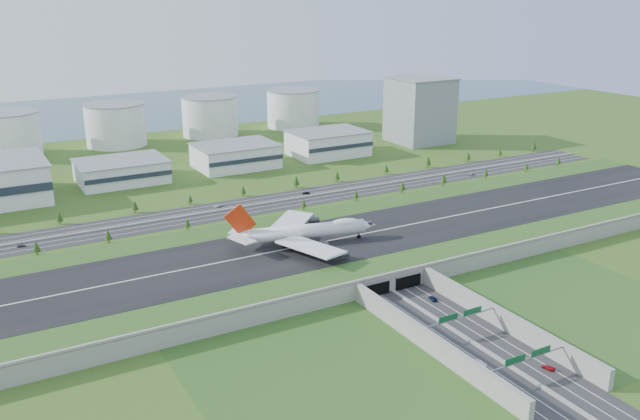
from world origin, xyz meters
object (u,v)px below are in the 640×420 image
car_4 (21,245)px  car_5 (306,193)px  fuel_tank_a (7,135)px  car_7 (218,206)px  car_6 (472,174)px  car_2 (433,298)px  car_0 (428,330)px  boeing_747 (304,231)px  office_tower (420,110)px  car_3 (548,368)px  car_1 (480,363)px

car_4 → car_5: (173.95, 11.72, 0.06)m
fuel_tank_a → car_7: fuel_tank_a is taller
car_5 → car_6: (126.77, -16.35, -0.07)m
car_2 → car_0: bearing=62.7°
car_7 → car_4: bearing=-92.1°
car_2 → car_6: bearing=-121.1°
boeing_747 → car_5: boeing_747 is taller
car_5 → car_7: car_7 is taller
car_0 → car_6: car_6 is taller
boeing_747 → car_6: 198.45m
office_tower → car_3: size_ratio=11.57×
fuel_tank_a → car_2: (130.45, -375.72, -16.66)m
fuel_tank_a → boeing_747: bearing=-71.4°
boeing_747 → car_7: 100.89m
office_tower → car_3: bearing=-120.2°
boeing_747 → car_4: (-120.35, 86.24, -13.81)m
fuel_tank_a → car_2: size_ratio=9.61×
boeing_747 → car_6: size_ratio=14.30×
car_7 → fuel_tank_a: bearing=-163.8°
car_0 → car_2: bearing=36.5°
office_tower → car_5: 189.98m
car_3 → car_6: size_ratio=0.90×
car_2 → car_7: car_7 is taller
car_0 → car_3: car_0 is taller
office_tower → car_6: 119.40m
car_0 → car_1: car_1 is taller
car_0 → car_6: size_ratio=0.80×
car_6 → car_4: bearing=67.8°
boeing_747 → car_6: (180.36, 81.61, -13.82)m
office_tower → car_7: (-223.06, -92.57, -26.57)m
car_3 → car_5: size_ratio=0.98×
car_3 → car_6: (153.38, 214.46, 0.04)m
car_1 → car_5: size_ratio=1.03×
boeing_747 → car_1: 120.16m
car_6 → car_7: car_7 is taller
car_4 → car_6: size_ratio=0.82×
car_5 → car_3: bearing=9.1°
car_3 → car_4: size_ratio=1.10×
boeing_747 → car_5: 112.50m
boeing_747 → car_7: boeing_747 is taller
car_0 → car_5: size_ratio=0.87×
car_2 → car_4: size_ratio=1.20×
car_4 → car_2: bearing=-126.8°
car_4 → car_7: (113.64, 13.48, 0.07)m
boeing_747 → car_3: size_ratio=15.83×
fuel_tank_a → car_5: bearing=-53.1°
boeing_747 → car_5: (53.59, 97.96, -13.75)m
boeing_747 → fuel_tank_a: bearing=121.8°
fuel_tank_a → car_1: (111.49, -426.41, -16.56)m
car_0 → car_3: bearing=-76.8°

